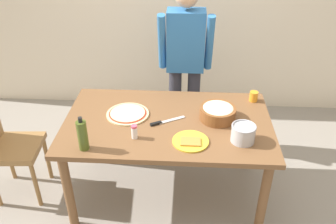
{
  "coord_description": "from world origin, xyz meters",
  "views": [
    {
      "loc": [
        0.14,
        -2.31,
        2.29
      ],
      "look_at": [
        0.0,
        0.05,
        0.81
      ],
      "focal_mm": 38.41,
      "sensor_mm": 36.0,
      "label": 1
    }
  ],
  "objects_px": {
    "popcorn_bowl": "(218,112)",
    "cup_orange": "(254,96)",
    "pizza_raw_on_board": "(128,114)",
    "person_cook": "(185,60)",
    "steel_pot": "(243,133)",
    "plate_with_slice": "(191,141)",
    "chef_knife": "(163,122)",
    "chair_wooden_left": "(5,142)",
    "dining_table": "(168,131)",
    "salt_shaker": "(134,132)",
    "olive_oil_bottle": "(83,135)"
  },
  "relations": [
    {
      "from": "dining_table",
      "to": "steel_pot",
      "type": "height_order",
      "value": "steel_pot"
    },
    {
      "from": "popcorn_bowl",
      "to": "chef_knife",
      "type": "bearing_deg",
      "value": -169.15
    },
    {
      "from": "olive_oil_bottle",
      "to": "pizza_raw_on_board",
      "type": "bearing_deg",
      "value": 62.79
    },
    {
      "from": "person_cook",
      "to": "chair_wooden_left",
      "type": "distance_m",
      "value": 1.7
    },
    {
      "from": "chair_wooden_left",
      "to": "steel_pot",
      "type": "distance_m",
      "value": 1.9
    },
    {
      "from": "steel_pot",
      "to": "olive_oil_bottle",
      "type": "bearing_deg",
      "value": -172.06
    },
    {
      "from": "person_cook",
      "to": "chair_wooden_left",
      "type": "xyz_separation_m",
      "value": [
        -1.44,
        -0.8,
        -0.4
      ]
    },
    {
      "from": "pizza_raw_on_board",
      "to": "popcorn_bowl",
      "type": "bearing_deg",
      "value": -1.4
    },
    {
      "from": "dining_table",
      "to": "pizza_raw_on_board",
      "type": "distance_m",
      "value": 0.34
    },
    {
      "from": "dining_table",
      "to": "pizza_raw_on_board",
      "type": "bearing_deg",
      "value": 167.35
    },
    {
      "from": "salt_shaker",
      "to": "pizza_raw_on_board",
      "type": "bearing_deg",
      "value": 107.69
    },
    {
      "from": "popcorn_bowl",
      "to": "chef_knife",
      "type": "height_order",
      "value": "popcorn_bowl"
    },
    {
      "from": "pizza_raw_on_board",
      "to": "person_cook",
      "type": "bearing_deg",
      "value": 57.23
    },
    {
      "from": "pizza_raw_on_board",
      "to": "plate_with_slice",
      "type": "distance_m",
      "value": 0.6
    },
    {
      "from": "cup_orange",
      "to": "chef_knife",
      "type": "bearing_deg",
      "value": -152.98
    },
    {
      "from": "chef_knife",
      "to": "person_cook",
      "type": "bearing_deg",
      "value": 79.13
    },
    {
      "from": "steel_pot",
      "to": "pizza_raw_on_board",
      "type": "bearing_deg",
      "value": 161.09
    },
    {
      "from": "chair_wooden_left",
      "to": "dining_table",
      "type": "bearing_deg",
      "value": 2.07
    },
    {
      "from": "chair_wooden_left",
      "to": "chef_knife",
      "type": "distance_m",
      "value": 1.31
    },
    {
      "from": "chair_wooden_left",
      "to": "steel_pot",
      "type": "xyz_separation_m",
      "value": [
        1.87,
        -0.18,
        0.29
      ]
    },
    {
      "from": "dining_table",
      "to": "cup_orange",
      "type": "relative_size",
      "value": 18.82
    },
    {
      "from": "chair_wooden_left",
      "to": "pizza_raw_on_board",
      "type": "xyz_separation_m",
      "value": [
        1.0,
        0.12,
        0.23
      ]
    },
    {
      "from": "salt_shaker",
      "to": "chef_knife",
      "type": "distance_m",
      "value": 0.29
    },
    {
      "from": "popcorn_bowl",
      "to": "chef_knife",
      "type": "relative_size",
      "value": 1.05
    },
    {
      "from": "popcorn_bowl",
      "to": "salt_shaker",
      "type": "xyz_separation_m",
      "value": [
        -0.61,
        -0.29,
        -0.01
      ]
    },
    {
      "from": "cup_orange",
      "to": "salt_shaker",
      "type": "bearing_deg",
      "value": -147.88
    },
    {
      "from": "pizza_raw_on_board",
      "to": "salt_shaker",
      "type": "bearing_deg",
      "value": -72.31
    },
    {
      "from": "plate_with_slice",
      "to": "chef_knife",
      "type": "xyz_separation_m",
      "value": [
        -0.21,
        0.24,
        -0.0
      ]
    },
    {
      "from": "chair_wooden_left",
      "to": "chef_knife",
      "type": "relative_size",
      "value": 3.57
    },
    {
      "from": "person_cook",
      "to": "pizza_raw_on_board",
      "type": "height_order",
      "value": "person_cook"
    },
    {
      "from": "olive_oil_bottle",
      "to": "plate_with_slice",
      "type": "bearing_deg",
      "value": 8.9
    },
    {
      "from": "cup_orange",
      "to": "steel_pot",
      "type": "bearing_deg",
      "value": -105.35
    },
    {
      "from": "chair_wooden_left",
      "to": "olive_oil_bottle",
      "type": "height_order",
      "value": "olive_oil_bottle"
    },
    {
      "from": "popcorn_bowl",
      "to": "chair_wooden_left",
      "type": "bearing_deg",
      "value": -176.56
    },
    {
      "from": "steel_pot",
      "to": "popcorn_bowl",
      "type": "bearing_deg",
      "value": 119.88
    },
    {
      "from": "person_cook",
      "to": "chef_knife",
      "type": "relative_size",
      "value": 6.08
    },
    {
      "from": "chair_wooden_left",
      "to": "cup_orange",
      "type": "height_order",
      "value": "chair_wooden_left"
    },
    {
      "from": "person_cook",
      "to": "steel_pot",
      "type": "distance_m",
      "value": 1.08
    },
    {
      "from": "chair_wooden_left",
      "to": "salt_shaker",
      "type": "distance_m",
      "value": 1.15
    },
    {
      "from": "dining_table",
      "to": "salt_shaker",
      "type": "relative_size",
      "value": 15.09
    },
    {
      "from": "person_cook",
      "to": "chair_wooden_left",
      "type": "height_order",
      "value": "person_cook"
    },
    {
      "from": "pizza_raw_on_board",
      "to": "salt_shaker",
      "type": "distance_m",
      "value": 0.32
    },
    {
      "from": "cup_orange",
      "to": "person_cook",
      "type": "bearing_deg",
      "value": 145.14
    },
    {
      "from": "popcorn_bowl",
      "to": "cup_orange",
      "type": "distance_m",
      "value": 0.43
    },
    {
      "from": "person_cook",
      "to": "cup_orange",
      "type": "bearing_deg",
      "value": -34.86
    },
    {
      "from": "pizza_raw_on_board",
      "to": "chair_wooden_left",
      "type": "bearing_deg",
      "value": -173.16
    },
    {
      "from": "pizza_raw_on_board",
      "to": "popcorn_bowl",
      "type": "relative_size",
      "value": 1.2
    },
    {
      "from": "person_cook",
      "to": "popcorn_bowl",
      "type": "height_order",
      "value": "person_cook"
    },
    {
      "from": "chair_wooden_left",
      "to": "olive_oil_bottle",
      "type": "relative_size",
      "value": 3.71
    },
    {
      "from": "steel_pot",
      "to": "salt_shaker",
      "type": "distance_m",
      "value": 0.77
    }
  ]
}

